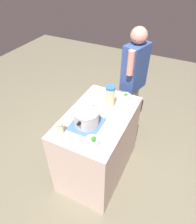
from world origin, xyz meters
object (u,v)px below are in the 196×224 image
Objects in this scene: mason_jar at (60,128)px; broccoli_bowl_front at (125,96)px; person_cook at (133,84)px; lemonade_pitcher at (110,97)px; cooking_pot at (86,118)px; broccoli_bowl_center at (92,141)px.

mason_jar reaches higher than broccoli_bowl_front.
broccoli_bowl_front is 0.41m from person_cook.
mason_jar is 0.90m from broccoli_bowl_front.
broccoli_bowl_front is (0.82, -0.36, -0.03)m from mason_jar.
lemonade_pitcher is 0.66m from mason_jar.
mason_jar is at bearing 156.43° from broccoli_bowl_front.
broccoli_bowl_center is (-0.20, -0.17, -0.06)m from cooking_pot.
person_cook reaches higher than lemonade_pitcher.
cooking_pot is at bearing 171.03° from person_cook.
broccoli_bowl_center is at bearing -139.72° from cooking_pot.
broccoli_bowl_front is at bearing -24.49° from lemonade_pitcher.
mason_jar is 0.99× the size of broccoli_bowl_front.
lemonade_pitcher is at bearing 155.51° from broccoli_bowl_front.
mason_jar is (-0.22, 0.17, -0.03)m from cooking_pot.
lemonade_pitcher reaches higher than broccoli_bowl_center.
broccoli_bowl_center is at bearing -86.68° from mason_jar.
cooking_pot is 1.02m from person_cook.
broccoli_bowl_center is 0.08× the size of person_cook.
broccoli_bowl_center is (-0.80, 0.02, 0.00)m from broccoli_bowl_front.
broccoli_bowl_front and broccoli_bowl_center have the same top height.
lemonade_pitcher is 1.96× the size of broccoli_bowl_center.
cooking_pot is at bearing 166.49° from lemonade_pitcher.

